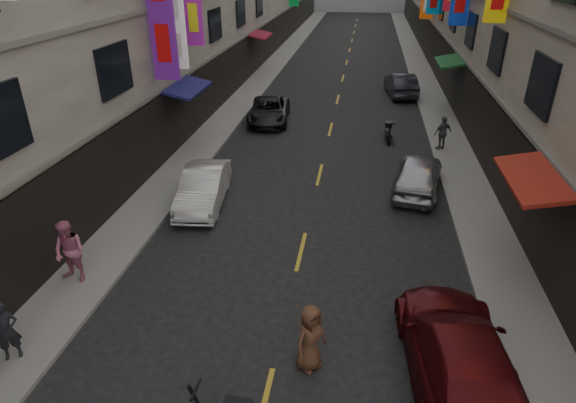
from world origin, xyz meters
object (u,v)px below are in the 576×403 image
(car_right_mid, at_px, (418,174))
(pedestrian_rfar, at_px, (443,133))
(car_right_far, at_px, (401,84))
(pedestrian_lnear, at_px, (6,331))
(pedestrian_crossing, at_px, (310,338))
(car_left_mid, at_px, (203,187))
(car_right_near, at_px, (460,357))
(pedestrian_lfar, at_px, (70,252))
(car_left_far, at_px, (269,111))
(scooter_far_right, at_px, (388,132))

(car_right_mid, height_order, pedestrian_rfar, pedestrian_rfar)
(car_right_mid, xyz_separation_m, pedestrian_rfar, (1.46, 4.53, 0.20))
(car_right_far, bearing_deg, pedestrian_rfar, 90.40)
(pedestrian_lnear, xyz_separation_m, pedestrian_rfar, (11.32, 15.15, 0.04))
(car_right_mid, height_order, pedestrian_lnear, pedestrian_lnear)
(car_right_far, distance_m, pedestrian_crossing, 24.48)
(car_left_mid, distance_m, pedestrian_rfar, 11.69)
(car_right_near, height_order, car_right_far, car_right_near)
(pedestrian_lfar, bearing_deg, car_left_mid, 79.43)
(car_left_far, bearing_deg, pedestrian_lfar, -105.28)
(scooter_far_right, xyz_separation_m, car_left_mid, (-6.97, -8.12, 0.24))
(scooter_far_right, distance_m, pedestrian_lfar, 16.18)
(car_left_mid, relative_size, car_left_far, 0.91)
(pedestrian_crossing, bearing_deg, pedestrian_lnear, 136.02)
(car_left_far, distance_m, pedestrian_crossing, 17.99)
(pedestrian_lnear, xyz_separation_m, pedestrian_lfar, (-0.18, 2.93, 0.17))
(car_right_near, xyz_separation_m, car_right_far, (0.00, 24.28, -0.04))
(car_right_near, bearing_deg, scooter_far_right, -91.24)
(scooter_far_right, distance_m, pedestrian_rfar, 2.74)
(car_left_far, xyz_separation_m, pedestrian_rfar, (8.88, -3.20, 0.28))
(car_right_far, bearing_deg, car_left_mid, 57.17)
(car_right_near, relative_size, pedestrian_lfar, 2.84)
(car_left_far, bearing_deg, pedestrian_crossing, -81.85)
(scooter_far_right, bearing_deg, car_right_near, 90.57)
(car_right_far, bearing_deg, pedestrian_crossing, 74.95)
(scooter_far_right, xyz_separation_m, car_left_far, (-6.45, 2.03, 0.19))
(car_right_near, bearing_deg, pedestrian_crossing, -5.17)
(scooter_far_right, height_order, pedestrian_rfar, pedestrian_rfar)
(car_right_near, xyz_separation_m, pedestrian_lfar, (-10.09, 2.05, 0.28))
(car_left_far, bearing_deg, car_right_far, 36.61)
(car_right_far, xyz_separation_m, pedestrian_crossing, (-3.19, -24.27, 0.11))
(car_right_mid, bearing_deg, car_left_far, -36.38)
(car_right_mid, relative_size, pedestrian_lfar, 2.26)
(scooter_far_right, height_order, pedestrian_lnear, pedestrian_lnear)
(pedestrian_crossing, bearing_deg, car_left_mid, 71.90)
(pedestrian_lnear, height_order, pedestrian_rfar, pedestrian_rfar)
(car_right_mid, xyz_separation_m, car_right_far, (0.06, 14.54, 0.01))
(pedestrian_lnear, bearing_deg, car_left_far, 50.92)
(scooter_far_right, height_order, car_right_mid, car_right_mid)
(car_left_mid, distance_m, pedestrian_lfar, 5.69)
(scooter_far_right, relative_size, pedestrian_lnear, 1.19)
(scooter_far_right, bearing_deg, car_right_mid, 96.36)
(scooter_far_right, height_order, car_right_far, car_right_far)
(scooter_far_right, bearing_deg, car_right_far, -99.90)
(car_left_mid, relative_size, pedestrian_rfar, 2.61)
(car_left_far, distance_m, car_right_near, 19.01)
(car_left_far, relative_size, pedestrian_crossing, 2.72)
(car_right_near, xyz_separation_m, pedestrian_crossing, (-3.19, 0.01, 0.07))
(car_right_far, relative_size, pedestrian_rfar, 2.78)
(pedestrian_lfar, distance_m, pedestrian_rfar, 16.78)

